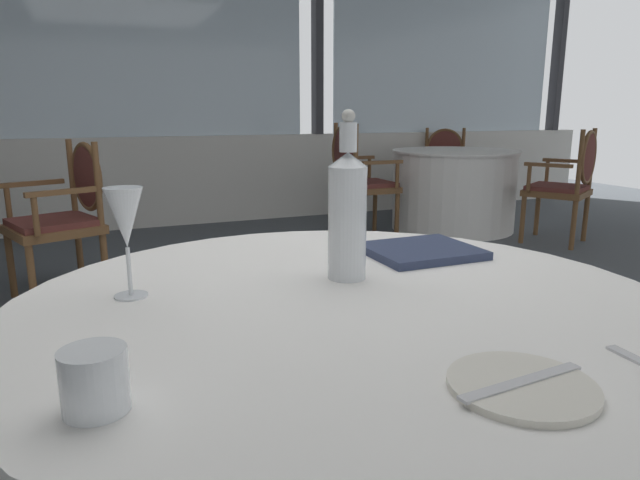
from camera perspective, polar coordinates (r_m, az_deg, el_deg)
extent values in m
plane|color=#4C5156|center=(2.16, -1.54, -17.15)|extent=(13.17, 13.17, 0.00)
cube|color=silver|center=(5.59, -15.58, 5.74)|extent=(10.13, 0.12, 0.85)
cube|color=silver|center=(5.60, -16.42, 18.41)|extent=(2.80, 0.02, 1.62)
cube|color=silver|center=(6.76, 12.86, 17.59)|extent=(2.80, 0.02, 1.62)
cube|color=#333338|center=(5.98, -0.27, 18.53)|extent=(0.08, 0.14, 1.62)
cube|color=#333338|center=(7.76, 22.99, 16.28)|extent=(0.08, 0.14, 1.62)
cylinder|color=white|center=(1.08, 2.46, -6.58)|extent=(1.27, 1.27, 0.02)
cylinder|color=white|center=(1.25, 2.28, -22.61)|extent=(1.23, 1.23, 0.71)
cylinder|color=silver|center=(0.79, 19.82, -13.76)|extent=(0.19, 0.19, 0.01)
cube|color=silver|center=(0.79, 19.85, -13.42)|extent=(0.20, 0.04, 0.00)
cylinder|color=white|center=(1.18, 2.78, 1.69)|extent=(0.08, 0.08, 0.24)
cone|color=white|center=(1.17, 2.86, 8.19)|extent=(0.08, 0.08, 0.03)
cylinder|color=white|center=(1.16, 2.88, 10.40)|extent=(0.04, 0.04, 0.06)
sphere|color=silver|center=(1.16, 2.91, 12.47)|extent=(0.03, 0.03, 0.03)
cylinder|color=white|center=(1.15, -18.64, -5.39)|extent=(0.06, 0.06, 0.00)
cylinder|color=white|center=(1.14, -18.82, -3.03)|extent=(0.01, 0.01, 0.09)
cone|color=white|center=(1.11, -19.21, 2.15)|extent=(0.07, 0.07, 0.11)
cylinder|color=white|center=(0.74, -21.93, -13.10)|extent=(0.08, 0.08, 0.08)
cube|color=#2D3856|center=(1.42, 10.21, -1.09)|extent=(0.26, 0.23, 0.02)
cube|color=brown|center=(3.60, -25.43, 1.00)|extent=(0.59, 0.59, 0.05)
cube|color=brown|center=(3.59, -25.49, 1.67)|extent=(0.54, 0.54, 0.04)
cylinder|color=brown|center=(3.41, -27.21, -3.61)|extent=(0.04, 0.04, 0.39)
cylinder|color=brown|center=(3.79, -28.91, -2.26)|extent=(0.04, 0.04, 0.39)
cylinder|color=brown|center=(3.53, -20.99, -2.49)|extent=(0.04, 0.04, 0.39)
cylinder|color=brown|center=(3.89, -23.24, -1.29)|extent=(0.04, 0.04, 0.39)
cylinder|color=brown|center=(3.44, -21.64, 5.30)|extent=(0.04, 0.04, 0.48)
cylinder|color=brown|center=(3.81, -23.89, 5.77)|extent=(0.04, 0.04, 0.48)
ellipsoid|color=brown|center=(3.63, -22.64, 5.95)|extent=(0.18, 0.38, 0.40)
torus|color=brown|center=(3.63, -22.64, 5.95)|extent=(0.18, 0.40, 0.41)
cube|color=brown|center=(3.32, -24.82, 4.45)|extent=(0.36, 0.16, 0.03)
cylinder|color=brown|center=(3.30, -26.95, 2.24)|extent=(0.03, 0.03, 0.22)
cube|color=brown|center=(3.80, -27.25, 5.14)|extent=(0.36, 0.16, 0.03)
cylinder|color=brown|center=(3.77, -29.12, 3.20)|extent=(0.03, 0.03, 0.22)
cylinder|color=white|center=(5.35, 13.61, 8.76)|extent=(1.15, 1.15, 0.02)
cylinder|color=white|center=(5.39, 13.41, 4.87)|extent=(1.12, 1.12, 0.71)
cube|color=brown|center=(4.90, 4.69, 5.25)|extent=(0.46, 0.46, 0.05)
cube|color=brown|center=(4.89, 4.70, 5.75)|extent=(0.42, 0.42, 0.04)
cylinder|color=brown|center=(5.20, 5.60, 3.15)|extent=(0.04, 0.04, 0.40)
cylinder|color=brown|center=(4.86, 7.82, 2.40)|extent=(0.04, 0.04, 0.40)
cylinder|color=brown|center=(5.02, 1.57, 2.87)|extent=(0.04, 0.04, 0.40)
cylinder|color=brown|center=(4.67, 3.58, 2.07)|extent=(0.04, 0.04, 0.40)
cylinder|color=brown|center=(4.96, 1.60, 8.76)|extent=(0.04, 0.04, 0.53)
cylinder|color=brown|center=(4.60, 3.67, 8.41)|extent=(0.04, 0.04, 0.53)
ellipsoid|color=brown|center=(4.77, 2.44, 8.91)|extent=(0.05, 0.39, 0.45)
torus|color=brown|center=(4.77, 2.44, 8.91)|extent=(0.03, 0.46, 0.46)
cube|color=brown|center=(5.10, 3.65, 8.35)|extent=(0.37, 0.04, 0.03)
cylinder|color=brown|center=(5.17, 5.04, 7.17)|extent=(0.03, 0.03, 0.22)
cube|color=brown|center=(4.66, 6.39, 7.86)|extent=(0.37, 0.04, 0.03)
cylinder|color=brown|center=(4.74, 7.86, 6.56)|extent=(0.03, 0.03, 0.22)
cube|color=brown|center=(5.08, 22.93, 4.47)|extent=(0.63, 0.63, 0.05)
cube|color=brown|center=(5.07, 22.97, 4.95)|extent=(0.58, 0.58, 0.04)
cylinder|color=brown|center=(4.98, 19.89, 1.95)|extent=(0.04, 0.04, 0.40)
cylinder|color=brown|center=(5.35, 21.21, 2.58)|extent=(0.04, 0.04, 0.40)
cylinder|color=brown|center=(4.88, 24.36, 1.35)|extent=(0.04, 0.04, 0.40)
cylinder|color=brown|center=(5.26, 25.37, 2.03)|extent=(0.04, 0.04, 0.40)
cylinder|color=brown|center=(4.81, 24.91, 7.17)|extent=(0.04, 0.04, 0.50)
cylinder|color=brown|center=(5.20, 25.91, 7.43)|extent=(0.04, 0.04, 0.50)
ellipsoid|color=brown|center=(5.00, 25.62, 7.57)|extent=(0.36, 0.24, 0.42)
torus|color=brown|center=(5.00, 25.62, 7.57)|extent=(0.39, 0.24, 0.43)
cube|color=brown|center=(4.82, 22.18, 7.07)|extent=(0.22, 0.34, 0.03)
cylinder|color=brown|center=(4.87, 20.47, 5.95)|extent=(0.03, 0.03, 0.22)
cube|color=brown|center=(5.30, 23.65, 7.39)|extent=(0.22, 0.34, 0.03)
cylinder|color=brown|center=(5.34, 22.08, 6.38)|extent=(0.03, 0.03, 0.22)
cube|color=brown|center=(6.28, 12.60, 6.64)|extent=(0.63, 0.63, 0.05)
cube|color=brown|center=(6.28, 12.62, 7.03)|extent=(0.58, 0.58, 0.04)
cylinder|color=brown|center=(6.13, 14.52, 4.28)|extent=(0.04, 0.04, 0.40)
cylinder|color=brown|center=(6.10, 10.78, 4.41)|extent=(0.04, 0.04, 0.40)
cylinder|color=brown|center=(6.53, 14.11, 4.81)|extent=(0.04, 0.04, 0.40)
cylinder|color=brown|center=(6.49, 10.59, 4.93)|extent=(0.04, 0.04, 0.40)
cylinder|color=brown|center=(6.48, 14.34, 8.97)|extent=(0.04, 0.04, 0.45)
cylinder|color=brown|center=(6.45, 10.76, 9.13)|extent=(0.04, 0.04, 0.45)
ellipsoid|color=brown|center=(6.47, 12.56, 9.26)|extent=(0.36, 0.24, 0.38)
torus|color=brown|center=(6.47, 12.56, 9.26)|extent=(0.36, 0.22, 0.39)
cube|color=brown|center=(6.27, 15.03, 8.75)|extent=(0.21, 0.34, 0.03)
cylinder|color=brown|center=(6.14, 15.14, 7.63)|extent=(0.03, 0.03, 0.22)
cube|color=brown|center=(6.22, 10.41, 8.95)|extent=(0.21, 0.34, 0.03)
cylinder|color=brown|center=(6.09, 10.43, 7.83)|extent=(0.03, 0.03, 0.22)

